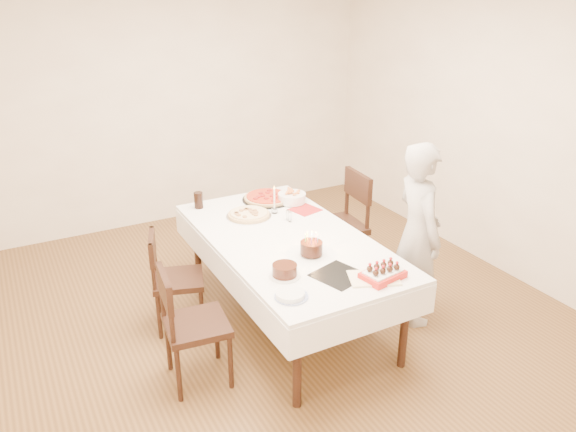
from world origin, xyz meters
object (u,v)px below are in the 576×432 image
dining_table (288,279)px  pizza_white (249,214)px  person (418,234)px  layer_cake (285,271)px  cola_glass (198,200)px  pasta_bowl (292,198)px  chair_left_savory (178,280)px  pizza_pepperoni (268,198)px  strawberry_box (383,274)px  chair_left_dessert (197,325)px  birthday_cake (311,244)px  chair_right_savory (336,227)px  taper_candle (274,199)px

dining_table → pizza_white: bearing=100.2°
person → layer_cake: size_ratio=6.91×
cola_glass → pasta_bowl: bearing=-19.7°
cola_glass → layer_cake: 1.46m
chair_left_savory → person: 1.94m
person → pasta_bowl: 1.22m
pizza_pepperoni → strawberry_box: size_ratio=1.60×
chair_left_savory → cola_glass: cola_glass is taller
pizza_pepperoni → chair_left_dessert: bearing=-133.9°
birthday_cake → pizza_pepperoni: bearing=79.6°
pizza_pepperoni → layer_cake: 1.44m
chair_right_savory → pasta_bowl: 0.50m
chair_left_dessert → strawberry_box: chair_left_dessert is taller
taper_candle → birthday_cake: 0.85m
cola_glass → birthday_cake: birthday_cake is taller
layer_cake → strawberry_box: 0.67m
chair_right_savory → pizza_pepperoni: size_ratio=2.18×
taper_candle → pizza_pepperoni: bearing=74.3°
chair_left_dessert → birthday_cake: size_ratio=5.41×
dining_table → pizza_pepperoni: size_ratio=4.58×
chair_right_savory → birthday_cake: chair_right_savory is taller
person → pasta_bowl: (-0.55, 1.09, 0.04)m
chair_left_savory → chair_left_dessert: bearing=99.4°
dining_table → pizza_white: pizza_white is taller
chair_left_savory → birthday_cake: size_ratio=5.05×
pizza_pepperoni → taper_candle: (-0.09, -0.31, 0.10)m
pizza_pepperoni → cola_glass: (-0.62, 0.12, 0.05)m
person → layer_cake: person is taller
dining_table → cola_glass: 1.10m
pizza_pepperoni → person: bearing=-60.4°
cola_glass → chair_left_savory: bearing=-125.0°
birthday_cake → cola_glass: bearing=108.0°
pizza_pepperoni → birthday_cake: (-0.21, -1.15, 0.07)m
chair_right_savory → layer_cake: 1.47m
birthday_cake → strawberry_box: size_ratio=0.57×
pizza_pepperoni → chair_right_savory: bearing=-34.8°
pasta_bowl → cola_glass: cola_glass is taller
pasta_bowl → pizza_white: bearing=-166.7°
pizza_pepperoni → birthday_cake: bearing=-100.4°
person → pasta_bowl: size_ratio=6.01×
person → birthday_cake: bearing=96.5°
taper_candle → strawberry_box: bearing=-84.9°
pizza_white → cola_glass: size_ratio=2.66×
chair_left_savory → birthday_cake: bearing=157.6°
strawberry_box → chair_left_dessert: bearing=156.6°
strawberry_box → chair_right_savory: bearing=69.9°
chair_left_savory → layer_cake: 1.08m
strawberry_box → person: bearing=32.6°
chair_right_savory → taper_candle: 0.71m
pizza_white → strawberry_box: (0.36, -1.40, 0.01)m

